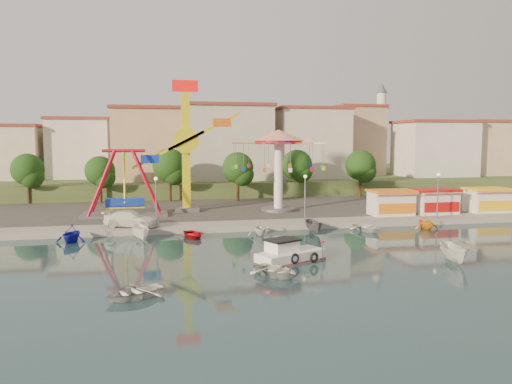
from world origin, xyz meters
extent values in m
plane|color=#132B35|center=(0.00, 0.00, 0.00)|extent=(200.00, 200.00, 0.00)
cube|color=#9E998E|center=(0.00, 62.00, 0.30)|extent=(200.00, 100.00, 0.60)
cube|color=#4C4944|center=(0.00, 30.00, 0.60)|extent=(90.00, 28.00, 0.01)
cube|color=#384C26|center=(0.00, 67.00, 1.50)|extent=(200.00, 60.00, 3.00)
cube|color=#59595E|center=(-11.71, 22.43, 0.75)|extent=(10.00, 5.00, 0.30)
cube|color=#1433B5|center=(-11.71, 22.43, 2.20)|extent=(4.50, 1.40, 1.00)
cylinder|color=#B60E26|center=(-11.71, 22.43, 8.40)|extent=(5.00, 0.40, 0.40)
cube|color=#59595E|center=(-4.22, 24.59, 0.85)|extent=(3.00, 3.00, 0.50)
cube|color=yellow|center=(-4.22, 24.59, 8.10)|extent=(1.00, 1.00, 15.00)
cube|color=red|center=(-4.22, 24.59, 16.40)|extent=(3.20, 0.50, 1.40)
cylinder|color=yellow|center=(-4.22, 23.79, 9.60)|extent=(3.20, 0.50, 3.20)
cube|color=yellow|center=(-1.99, 23.59, 10.73)|extent=(9.08, 0.35, 4.83)
cube|color=#CC5712|center=(0.24, 23.59, 11.86)|extent=(2.20, 1.20, 1.00)
cylinder|color=#59595E|center=(7.32, 22.53, 0.80)|extent=(4.40, 4.40, 0.40)
cylinder|color=white|center=(7.32, 22.53, 5.10)|extent=(1.10, 1.10, 9.00)
cylinder|color=#B60E26|center=(7.32, 22.53, 9.40)|extent=(6.00, 6.00, 0.50)
cone|color=red|center=(7.32, 22.53, 10.30)|extent=(6.40, 6.40, 1.40)
cube|color=white|center=(19.92, 16.50, 2.00)|extent=(5.00, 3.00, 2.80)
cube|color=orange|center=(19.92, 16.50, 3.55)|extent=(5.40, 3.40, 0.25)
cube|color=red|center=(19.92, 14.80, 3.20)|extent=(5.00, 0.77, 0.43)
cube|color=white|center=(25.79, 16.50, 2.00)|extent=(5.00, 3.00, 2.80)
cube|color=#AA0E0D|center=(25.79, 16.50, 3.55)|extent=(5.40, 3.40, 0.25)
cube|color=red|center=(25.79, 14.80, 3.20)|extent=(5.00, 0.77, 0.43)
cube|color=white|center=(33.04, 16.50, 2.00)|extent=(5.00, 3.00, 2.80)
cube|color=yellow|center=(33.04, 16.50, 3.55)|extent=(5.40, 3.40, 0.25)
cube|color=red|center=(33.04, 14.80, 3.20)|extent=(5.00, 0.77, 0.43)
cylinder|color=#59595E|center=(-8.00, 13.00, 3.10)|extent=(0.14, 0.14, 5.00)
cylinder|color=#59595E|center=(8.00, 13.00, 3.10)|extent=(0.14, 0.14, 5.00)
cylinder|color=#59595E|center=(24.00, 13.00, 3.10)|extent=(0.14, 0.14, 5.00)
cylinder|color=#382314|center=(-26.00, 36.98, 2.40)|extent=(0.44, 0.44, 3.60)
sphere|color=black|center=(-26.00, 36.98, 5.49)|extent=(4.60, 4.60, 4.60)
cylinder|color=#382314|center=(-16.00, 36.24, 2.30)|extent=(0.44, 0.44, 3.40)
sphere|color=black|center=(-16.00, 36.24, 5.22)|extent=(4.35, 4.35, 4.35)
cylinder|color=#382314|center=(-6.00, 35.81, 2.56)|extent=(0.44, 0.44, 3.92)
sphere|color=black|center=(-6.00, 35.81, 5.94)|extent=(5.02, 5.02, 5.02)
cylinder|color=#382314|center=(4.00, 34.36, 2.43)|extent=(0.44, 0.44, 3.66)
sphere|color=black|center=(4.00, 34.36, 5.58)|extent=(4.68, 4.68, 4.68)
cylinder|color=#382314|center=(14.00, 37.35, 2.50)|extent=(0.44, 0.44, 3.80)
sphere|color=black|center=(14.00, 37.35, 5.77)|extent=(4.86, 4.86, 4.86)
cylinder|color=#382314|center=(24.00, 35.54, 2.49)|extent=(0.44, 0.44, 3.77)
sphere|color=black|center=(24.00, 35.54, 5.73)|extent=(4.83, 4.83, 4.83)
cube|color=silver|center=(-21.33, 51.38, 7.32)|extent=(12.33, 9.01, 8.63)
cube|color=tan|center=(-8.19, 51.96, 8.62)|extent=(11.95, 9.28, 11.23)
cube|color=beige|center=(5.60, 48.80, 7.60)|extent=(12.59, 10.50, 9.20)
cube|color=beige|center=(19.07, 52.20, 7.62)|extent=(10.75, 9.23, 9.24)
cube|color=tan|center=(32.37, 50.33, 8.61)|extent=(12.77, 10.96, 11.21)
cube|color=silver|center=(44.15, 48.77, 9.18)|extent=(8.23, 8.98, 12.36)
cube|color=beige|center=(56.03, 53.70, 7.38)|extent=(11.59, 10.93, 8.76)
cylinder|color=silver|center=(36.00, 54.00, 11.00)|extent=(1.80, 1.80, 16.00)
cylinder|color=#59595E|center=(36.00, 54.00, 16.00)|extent=(2.80, 2.80, 0.30)
cone|color=#59595E|center=(36.00, 54.00, 20.00)|extent=(2.20, 2.20, 2.00)
cube|color=white|center=(2.43, -1.60, 0.34)|extent=(6.06, 4.42, 1.02)
cube|color=#B60E26|center=(2.43, -1.60, 0.09)|extent=(6.06, 4.42, 0.18)
cube|color=white|center=(1.74, -1.48, 1.19)|extent=(2.79, 2.53, 1.02)
cube|color=black|center=(1.74, -1.48, 1.76)|extent=(3.10, 2.83, 0.14)
torus|color=black|center=(2.43, -2.73, 0.51)|extent=(0.88, 0.58, 0.86)
torus|color=black|center=(4.02, -2.68, 0.51)|extent=(0.88, 0.58, 0.86)
imported|color=silver|center=(0.32, -5.46, 0.40)|extent=(4.37, 4.75, 0.80)
imported|color=silver|center=(-9.38, -8.62, 0.38)|extent=(4.53, 4.09, 0.77)
imported|color=silver|center=(15.01, -4.38, 0.78)|extent=(2.22, 4.23, 1.55)
imported|color=silver|center=(-10.56, 14.00, 1.44)|extent=(6.24, 4.19, 1.68)
imported|color=#12179E|center=(-15.93, 9.80, 0.86)|extent=(3.54, 3.86, 1.71)
imported|color=white|center=(-9.52, 9.80, 0.73)|extent=(2.12, 3.96, 1.45)
imported|color=red|center=(-4.51, 9.80, 0.36)|extent=(3.24, 3.99, 0.73)
imported|color=silver|center=(2.28, 9.80, 0.75)|extent=(2.55, 2.93, 1.50)
imported|color=#525257|center=(8.02, 9.80, 0.71)|extent=(1.44, 3.68, 1.41)
imported|color=white|center=(13.98, 9.80, 0.40)|extent=(3.65, 4.43, 0.80)
imported|color=orange|center=(20.74, 9.80, 0.80)|extent=(2.69, 3.10, 1.59)
camera|label=1|loc=(-7.85, -39.13, 9.55)|focal=35.00mm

